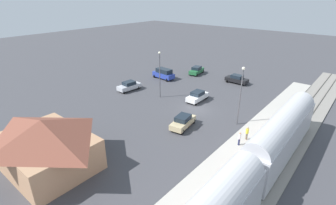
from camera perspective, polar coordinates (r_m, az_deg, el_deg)
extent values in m
plane|color=#424247|center=(40.50, 6.39, -1.45)|extent=(200.00, 200.00, 0.00)
cube|color=gray|center=(35.79, 25.55, -7.19)|extent=(4.80, 70.00, 0.18)
cube|color=#59544C|center=(35.61, 26.70, -7.29)|extent=(0.10, 70.00, 0.12)
cube|color=#59544C|center=(35.84, 24.50, -6.66)|extent=(0.10, 70.00, 0.12)
cube|color=#B7B2A8|center=(36.62, 19.60, -5.35)|extent=(3.20, 46.00, 0.30)
cube|color=silver|center=(30.95, 23.98, -7.35)|extent=(2.90, 16.46, 3.70)
cube|color=red|center=(31.40, 21.36, -7.07)|extent=(0.04, 15.14, 0.36)
cylinder|color=silver|center=(30.16, 24.52, -4.48)|extent=(2.75, 15.80, 2.76)
cube|color=tan|center=(29.60, -25.53, -10.10)|extent=(9.85, 7.45, 3.43)
pyramid|color=brown|center=(28.29, -26.49, -5.43)|extent=(10.65, 8.25, 2.05)
cube|color=#4C3323|center=(31.29, -19.20, -8.55)|extent=(1.10, 0.08, 2.10)
cylinder|color=#23284C|center=(31.51, 15.67, -8.51)|extent=(0.22, 0.22, 0.85)
cylinder|color=silver|center=(31.14, 15.81, -7.36)|extent=(0.36, 0.36, 0.62)
sphere|color=tan|center=(30.93, 15.90, -6.68)|extent=(0.24, 0.24, 0.24)
cylinder|color=brown|center=(32.91, 17.25, -7.26)|extent=(0.22, 0.22, 0.85)
cylinder|color=yellow|center=(32.55, 17.41, -6.14)|extent=(0.36, 0.36, 0.62)
sphere|color=tan|center=(32.35, 17.50, -5.48)|extent=(0.24, 0.24, 0.24)
cube|color=#236638|center=(58.11, 6.43, 7.07)|extent=(2.54, 4.74, 0.76)
cube|color=#19232D|center=(57.92, 6.46, 7.73)|extent=(1.95, 2.39, 0.64)
cylinder|color=black|center=(56.42, 6.44, 6.16)|extent=(0.22, 0.68, 0.68)
cylinder|color=black|center=(57.05, 4.97, 6.42)|extent=(0.22, 0.68, 0.68)
cylinder|color=black|center=(59.42, 7.80, 6.98)|extent=(0.22, 0.68, 0.68)
cylinder|color=black|center=(60.02, 6.38, 7.22)|extent=(0.22, 0.68, 0.68)
cube|color=black|center=(53.53, 15.18, 4.96)|extent=(4.54, 1.95, 0.76)
cube|color=#19232D|center=(53.32, 15.26, 5.67)|extent=(2.20, 1.67, 0.64)
cylinder|color=black|center=(53.67, 13.14, 4.78)|extent=(0.22, 0.68, 0.68)
cylinder|color=black|center=(55.04, 13.94, 5.17)|extent=(0.22, 0.68, 0.68)
cylinder|color=black|center=(52.29, 16.40, 3.94)|extent=(0.22, 0.68, 0.68)
cylinder|color=black|center=(53.69, 17.14, 4.35)|extent=(0.22, 0.68, 0.68)
cube|color=silver|center=(48.36, -8.72, 3.55)|extent=(2.21, 4.64, 0.76)
cube|color=#19232D|center=(48.13, -8.77, 4.33)|extent=(1.80, 2.29, 0.64)
cylinder|color=black|center=(46.94, -9.74, 2.37)|extent=(0.22, 0.68, 0.68)
cylinder|color=black|center=(48.18, -10.88, 2.84)|extent=(0.22, 0.68, 0.68)
cylinder|color=black|center=(48.86, -6.55, 3.41)|extent=(0.22, 0.68, 0.68)
cylinder|color=black|center=(50.05, -7.72, 3.84)|extent=(0.22, 0.68, 0.68)
cube|color=#C6B284|center=(34.66, 3.36, -4.52)|extent=(2.51, 4.73, 0.76)
cube|color=#19232D|center=(34.33, 3.39, -3.48)|extent=(1.93, 2.38, 0.64)
cylinder|color=black|center=(33.20, 3.22, -6.61)|extent=(0.22, 0.68, 0.68)
cylinder|color=black|center=(33.86, 0.81, -5.93)|extent=(0.22, 0.68, 0.68)
cylinder|color=black|center=(35.89, 5.74, -4.25)|extent=(0.22, 0.68, 0.68)
cylinder|color=black|center=(36.50, 3.47, -3.67)|extent=(0.22, 0.68, 0.68)
cube|color=white|center=(43.26, 6.62, 1.25)|extent=(1.94, 4.54, 0.76)
cube|color=#19232D|center=(43.01, 6.66, 2.11)|extent=(1.67, 2.19, 0.64)
cylinder|color=black|center=(45.14, 6.89, 1.68)|extent=(0.22, 0.68, 0.68)
cylinder|color=black|center=(44.40, 8.64, 1.20)|extent=(0.22, 0.68, 0.68)
cylinder|color=black|center=(42.48, 4.46, 0.35)|extent=(0.22, 0.68, 0.68)
cylinder|color=black|center=(41.69, 6.28, -0.19)|extent=(0.22, 0.68, 0.68)
cube|color=#283D9E|center=(54.48, -1.02, 6.23)|extent=(5.05, 2.36, 1.00)
cube|color=#19232D|center=(54.11, -0.91, 7.15)|extent=(3.56, 2.01, 0.88)
cylinder|color=black|center=(55.38, -3.04, 5.95)|extent=(0.22, 0.68, 0.68)
cylinder|color=black|center=(56.50, -1.76, 6.33)|extent=(0.22, 0.68, 0.68)
cylinder|color=black|center=(52.78, -0.22, 5.09)|extent=(0.22, 0.68, 0.68)
cylinder|color=black|center=(53.96, 1.07, 5.50)|extent=(0.22, 0.68, 0.68)
cylinder|color=#515156|center=(35.40, 15.88, 0.94)|extent=(0.16, 0.16, 7.87)
sphere|color=#EAE5C6|center=(34.11, 16.64, 7.34)|extent=(0.44, 0.44, 0.44)
cylinder|color=#515156|center=(43.55, -1.85, 5.91)|extent=(0.16, 0.16, 7.68)
sphere|color=#EAE5C6|center=(42.51, -1.92, 11.09)|extent=(0.44, 0.44, 0.44)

